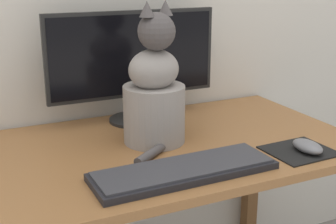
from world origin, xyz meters
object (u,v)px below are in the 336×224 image
object	(u,v)px
monitor	(133,61)
computer_mouse_right	(308,146)
cat	(154,92)
keyboard	(184,170)

from	to	relation	value
monitor	computer_mouse_right	distance (m)	0.61
cat	computer_mouse_right	bearing A→B (deg)	-53.53
computer_mouse_right	keyboard	bearing A→B (deg)	177.03
computer_mouse_right	cat	distance (m)	0.46
monitor	cat	bearing A→B (deg)	-94.03
keyboard	computer_mouse_right	world-z (taller)	computer_mouse_right
monitor	cat	world-z (taller)	cat
monitor	keyboard	distance (m)	0.49
keyboard	computer_mouse_right	bearing A→B (deg)	-3.70
monitor	cat	size ratio (longest dim) A/B	1.39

